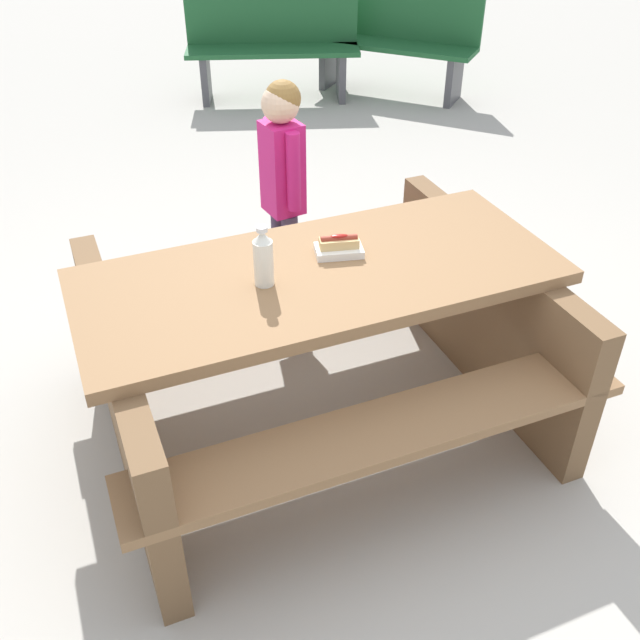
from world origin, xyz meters
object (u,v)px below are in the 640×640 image
park_bench_near (273,46)px  park_bench_mid (394,41)px  hotdog_tray (339,247)px  child_in_coat (283,169)px  soda_bottle (263,258)px  picnic_table (320,337)px

park_bench_near → park_bench_mid: size_ratio=1.01×
hotdog_tray → park_bench_near: (-0.12, 4.16, -0.33)m
hotdog_tray → park_bench_mid: park_bench_mid is taller
child_in_coat → park_bench_mid: size_ratio=0.78×
hotdog_tray → child_in_coat: 0.85m
park_bench_near → park_bench_mid: same height
child_in_coat → park_bench_mid: bearing=71.4°
park_bench_near → park_bench_mid: bearing=3.5°
soda_bottle → hotdog_tray: (0.29, 0.19, -0.07)m
child_in_coat → park_bench_near: bearing=89.0°
hotdog_tray → child_in_coat: child_in_coat is taller
picnic_table → park_bench_near: bearing=90.5°
picnic_table → park_bench_near: park_bench_near is taller
picnic_table → park_bench_mid: bearing=76.4°
picnic_table → park_bench_mid: 4.46m
hotdog_tray → park_bench_near: size_ratio=0.12×
child_in_coat → soda_bottle: bearing=-96.3°
park_bench_mid → hotdog_tray: bearing=-102.9°
soda_bottle → park_bench_near: 4.37m
soda_bottle → hotdog_tray: size_ratio=1.23×
hotdog_tray → picnic_table: bearing=-125.7°
child_in_coat → park_bench_near: (0.06, 3.33, -0.29)m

